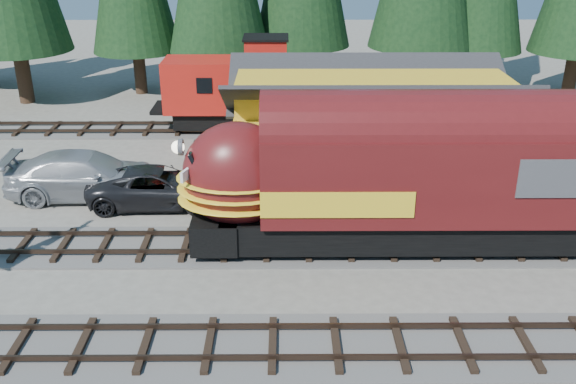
{
  "coord_description": "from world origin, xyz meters",
  "views": [
    {
      "loc": [
        -3.84,
        -16.91,
        11.3
      ],
      "look_at": [
        -3.73,
        4.0,
        2.24
      ],
      "focal_mm": 40.0,
      "sensor_mm": 36.0,
      "label": 1
    }
  ],
  "objects_px": {
    "caboose": "(251,89)",
    "pickup_truck_a": "(159,187)",
    "depot": "(371,119)",
    "locomotive": "(402,182)",
    "pickup_truck_b": "(87,175)"
  },
  "relations": [
    {
      "from": "caboose",
      "to": "pickup_truck_a",
      "type": "bearing_deg",
      "value": -108.69
    },
    {
      "from": "depot",
      "to": "pickup_truck_a",
      "type": "distance_m",
      "value": 9.75
    },
    {
      "from": "caboose",
      "to": "depot",
      "type": "bearing_deg",
      "value": -52.62
    },
    {
      "from": "caboose",
      "to": "pickup_truck_a",
      "type": "relative_size",
      "value": 1.61
    },
    {
      "from": "locomotive",
      "to": "caboose",
      "type": "height_order",
      "value": "caboose"
    },
    {
      "from": "caboose",
      "to": "pickup_truck_a",
      "type": "height_order",
      "value": "caboose"
    },
    {
      "from": "depot",
      "to": "pickup_truck_a",
      "type": "bearing_deg",
      "value": -164.12
    },
    {
      "from": "pickup_truck_a",
      "to": "pickup_truck_b",
      "type": "xyz_separation_m",
      "value": [
        -3.24,
        0.87,
        0.18
      ]
    },
    {
      "from": "pickup_truck_a",
      "to": "pickup_truck_b",
      "type": "height_order",
      "value": "pickup_truck_b"
    },
    {
      "from": "depot",
      "to": "pickup_truck_b",
      "type": "bearing_deg",
      "value": -172.05
    },
    {
      "from": "locomotive",
      "to": "pickup_truck_a",
      "type": "height_order",
      "value": "locomotive"
    },
    {
      "from": "pickup_truck_a",
      "to": "depot",
      "type": "bearing_deg",
      "value": -75.83
    },
    {
      "from": "pickup_truck_b",
      "to": "locomotive",
      "type": "bearing_deg",
      "value": -113.31
    },
    {
      "from": "depot",
      "to": "pickup_truck_a",
      "type": "height_order",
      "value": "depot"
    },
    {
      "from": "locomotive",
      "to": "caboose",
      "type": "bearing_deg",
      "value": 113.34
    }
  ]
}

